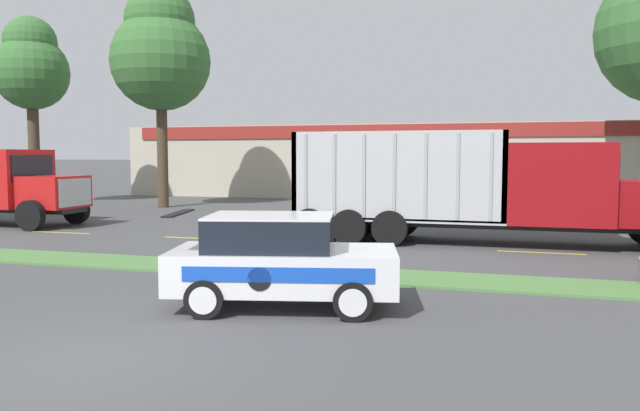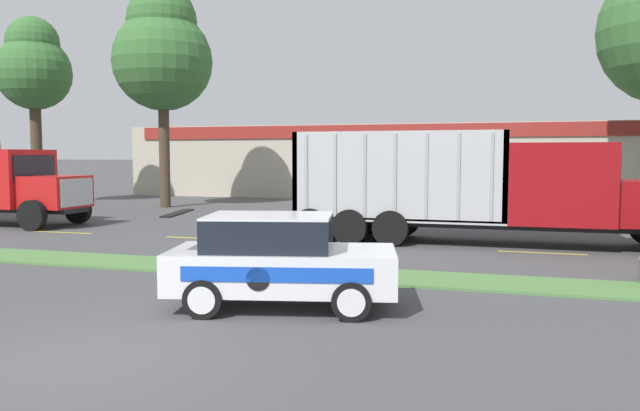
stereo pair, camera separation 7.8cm
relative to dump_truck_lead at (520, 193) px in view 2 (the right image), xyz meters
name	(u,v)px [view 2 (the right image)]	position (x,y,z in m)	size (l,w,h in m)	color
ground_plane	(86,359)	(-5.81, -12.88, -1.63)	(600.00, 600.00, 0.00)	#474749
grass_verge	(267,270)	(-5.81, -6.20, -1.60)	(120.00, 1.74, 0.06)	#517F42
centre_line_3	(63,232)	(-15.60, -1.32, -1.62)	(2.40, 0.14, 0.01)	yellow
centre_line_4	(199,238)	(-10.20, -1.32, -1.62)	(2.40, 0.14, 0.01)	yellow
centre_line_5	(356,245)	(-4.80, -1.32, -1.62)	(2.40, 0.14, 0.01)	yellow
centre_line_6	(542,253)	(0.60, -1.32, -1.62)	(2.40, 0.14, 0.01)	yellow
dump_truck_lead	(520,193)	(0.00, 0.00, 0.00)	(12.00, 2.84, 3.49)	black
rally_car	(279,260)	(-4.32, -9.38, -0.75)	(4.36, 2.70, 1.73)	white
store_building_backdrop	(444,161)	(-4.53, 23.48, 0.70)	(41.08, 12.10, 4.65)	#BCB29E
tree_behind_left	(34,67)	(-25.87, 9.31, 6.03)	(4.11, 4.11, 10.43)	#473828
tree_behind_far_right	(162,52)	(-17.71, 9.27, 6.49)	(5.16, 5.16, 11.51)	#473828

